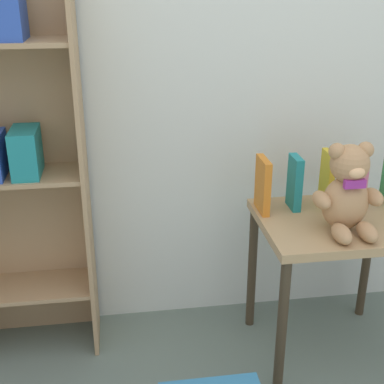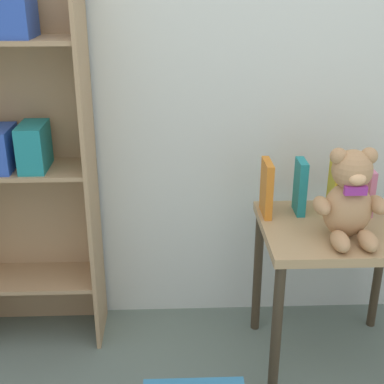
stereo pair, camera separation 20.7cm
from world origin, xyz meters
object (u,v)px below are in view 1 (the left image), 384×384
display_table (334,241)px  book_standing_orange (263,185)px  teddy_bear (348,192)px  book_standing_yellow (327,179)px  book_standing_pink (358,183)px  book_standing_teal (295,183)px  bookshelf_side (11,150)px

display_table → book_standing_orange: size_ratio=2.82×
teddy_bear → book_standing_yellow: teddy_bear is taller
book_standing_yellow → book_standing_pink: (0.14, -0.00, -0.03)m
book_standing_teal → book_standing_pink: 0.28m
book_standing_orange → book_standing_pink: 0.42m
bookshelf_side → teddy_bear: size_ratio=4.65×
teddy_bear → book_standing_orange: bearing=140.3°
teddy_bear → book_standing_yellow: bearing=87.0°
display_table → book_standing_orange: (-0.28, 0.13, 0.21)m
display_table → teddy_bear: 0.27m
display_table → book_standing_yellow: (0.00, 0.14, 0.22)m
teddy_bear → book_standing_pink: 0.28m
display_table → book_standing_teal: bearing=135.2°
book_standing_yellow → book_standing_pink: book_standing_yellow is taller
bookshelf_side → display_table: (1.29, -0.27, -0.37)m
display_table → teddy_bear: teddy_bear is taller
bookshelf_side → book_standing_orange: (1.01, -0.14, -0.15)m
book_standing_teal → book_standing_yellow: (0.14, 0.00, 0.01)m
book_standing_orange → book_standing_teal: 0.14m
bookshelf_side → book_standing_yellow: size_ratio=6.73×
display_table → book_standing_yellow: 0.26m
book_standing_yellow → book_standing_orange: bearing=-175.6°
bookshelf_side → teddy_bear: (1.27, -0.36, -0.11)m
book_standing_teal → bookshelf_side: bearing=174.2°
teddy_bear → book_standing_orange: teddy_bear is taller
book_standing_orange → book_standing_pink: book_standing_orange is taller
bookshelf_side → book_standing_pink: (1.43, -0.13, -0.17)m
book_standing_yellow → book_standing_pink: size_ratio=1.27×
book_standing_orange → teddy_bear: bearing=-39.6°
bookshelf_side → book_standing_orange: bearing=-8.0°
display_table → teddy_bear: (-0.01, -0.09, 0.26)m
bookshelf_side → book_standing_orange: bookshelf_side is taller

